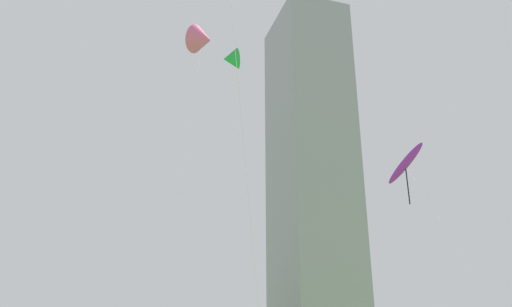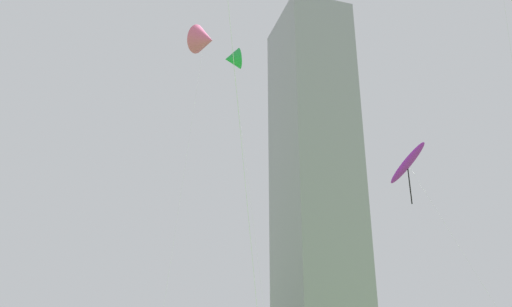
{
  "view_description": "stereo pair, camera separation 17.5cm",
  "coord_description": "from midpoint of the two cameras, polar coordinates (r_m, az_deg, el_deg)",
  "views": [
    {
      "loc": [
        -7.43,
        -14.04,
        2.16
      ],
      "look_at": [
        -1.45,
        7.83,
        11.44
      ],
      "focal_mm": 37.08,
      "sensor_mm": 36.0,
      "label": 1
    },
    {
      "loc": [
        -7.27,
        -14.09,
        2.16
      ],
      "look_at": [
        -1.45,
        7.83,
        11.44
      ],
      "focal_mm": 37.08,
      "sensor_mm": 36.0,
      "label": 2
    }
  ],
  "objects": [
    {
      "name": "kite_flying_1",
      "position": [
        56.95,
        -5.89,
        12.13
      ],
      "size": [
        5.63,
        7.1,
        36.02
      ],
      "color": "silver",
      "rests_on": "ground"
    },
    {
      "name": "kite_flying_4",
      "position": [
        56.22,
        -2.85,
        10.17
      ],
      "size": [
        4.57,
        3.55,
        33.51
      ],
      "color": "silver",
      "rests_on": "ground"
    },
    {
      "name": "kite_flying_6",
      "position": [
        45.92,
        15.7,
        -1.1
      ],
      "size": [
        2.51,
        12.12,
        19.56
      ],
      "color": "silver",
      "rests_on": "ground"
    },
    {
      "name": "distant_highrise_0",
      "position": [
        138.91,
        5.98,
        -2.55
      ],
      "size": [
        18.57,
        23.62,
        97.48
      ],
      "primitive_type": "cube",
      "rotation": [
        0.0,
        0.0,
        0.04
      ],
      "color": "#939399",
      "rests_on": "ground"
    }
  ]
}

